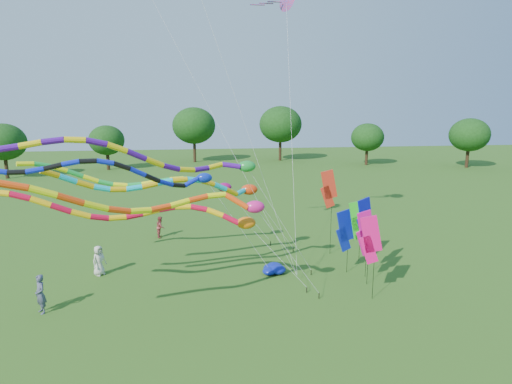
{
  "coord_description": "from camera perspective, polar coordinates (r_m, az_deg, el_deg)",
  "views": [
    {
      "loc": [
        -2.94,
        -17.69,
        9.46
      ],
      "look_at": [
        0.4,
        5.33,
        4.8
      ],
      "focal_mm": 30.0,
      "sensor_mm": 36.0,
      "label": 1
    }
  ],
  "objects": [
    {
      "name": "tube_kite_orange",
      "position": [
        17.2,
        -13.73,
        -1.17
      ],
      "size": [
        14.51,
        5.19,
        7.81
      ],
      "rotation": [
        0.0,
        0.0,
        0.32
      ],
      "color": "black",
      "rests_on": "ground"
    },
    {
      "name": "tube_kite_blue",
      "position": [
        20.68,
        -16.43,
        2.32
      ],
      "size": [
        13.01,
        4.39,
        7.81
      ],
      "rotation": [
        0.0,
        0.0,
        0.36
      ],
      "color": "black",
      "rests_on": "ground"
    },
    {
      "name": "ground",
      "position": [
        20.27,
        1.09,
        -16.49
      ],
      "size": [
        160.0,
        160.0,
        0.0
      ],
      "primitive_type": "plane",
      "color": "#295817",
      "rests_on": "ground"
    },
    {
      "name": "tube_kite_red",
      "position": [
        20.37,
        -12.36,
        -2.86
      ],
      "size": [
        13.77,
        1.77,
        6.63
      ],
      "rotation": [
        0.0,
        0.0,
        0.06
      ],
      "color": "black",
      "rests_on": "ground"
    },
    {
      "name": "person_a",
      "position": [
        26.17,
        -20.21,
        -8.57
      ],
      "size": [
        0.96,
        1.01,
        1.73
      ],
      "primitive_type": "imported",
      "rotation": [
        0.0,
        0.0,
        0.89
      ],
      "color": "beige",
      "rests_on": "ground"
    },
    {
      "name": "banner_pole_red",
      "position": [
        27.47,
        9.65,
        0.36
      ],
      "size": [
        1.16,
        0.13,
        5.58
      ],
      "rotation": [
        0.0,
        0.0,
        0.04
      ],
      "color": "black",
      "rests_on": "ground"
    },
    {
      "name": "tree_ring",
      "position": [
        14.61,
        11.96,
        -3.69
      ],
      "size": [
        118.35,
        114.08,
        9.67
      ],
      "color": "#382314",
      "rests_on": "ground"
    },
    {
      "name": "blue_nylon_heap",
      "position": [
        24.98,
        2.8,
        -10.45
      ],
      "size": [
        1.66,
        1.28,
        0.44
      ],
      "color": "#0B1A97",
      "rests_on": "ground"
    },
    {
      "name": "tube_kite_cyan",
      "position": [
        23.63,
        -9.06,
        0.75
      ],
      "size": [
        13.16,
        5.64,
        7.14
      ],
      "rotation": [
        0.0,
        0.0,
        0.43
      ],
      "color": "black",
      "rests_on": "ground"
    },
    {
      "name": "person_c",
      "position": [
        32.26,
        -12.61,
        -4.56
      ],
      "size": [
        0.65,
        0.8,
        1.57
      ],
      "primitive_type": "imported",
      "rotation": [
        0.0,
        0.0,
        1.5
      ],
      "color": "#9A3838",
      "rests_on": "ground"
    },
    {
      "name": "tube_kite_purple",
      "position": [
        19.64,
        -12.26,
        4.28
      ],
      "size": [
        14.46,
        5.07,
        8.89
      ],
      "rotation": [
        0.0,
        0.0,
        0.34
      ],
      "color": "black",
      "rests_on": "ground"
    },
    {
      "name": "person_b",
      "position": [
        22.66,
        -26.81,
        -12.06
      ],
      "size": [
        0.77,
        0.81,
        1.86
      ],
      "primitive_type": "imported",
      "rotation": [
        0.0,
        0.0,
        -0.9
      ],
      "color": "#454861",
      "rests_on": "ground"
    },
    {
      "name": "banner_pole_blue_a",
      "position": [
        24.88,
        11.74,
        -5.07
      ],
      "size": [
        1.15,
        0.32,
        3.79
      ],
      "rotation": [
        0.0,
        0.0,
        0.21
      ],
      "color": "black",
      "rests_on": "ground"
    },
    {
      "name": "banner_pole_magenta_a",
      "position": [
        21.72,
        15.0,
        -6.19
      ],
      "size": [
        1.15,
        0.33,
        4.33
      ],
      "rotation": [
        0.0,
        0.0,
        -0.22
      ],
      "color": "black",
      "rests_on": "ground"
    },
    {
      "name": "tube_kite_green",
      "position": [
        26.36,
        -13.05,
        1.44
      ],
      "size": [
        14.11,
        4.06,
        7.2
      ],
      "rotation": [
        0.0,
        0.0,
        0.28
      ],
      "color": "black",
      "rests_on": "ground"
    },
    {
      "name": "banner_pole_blue_b",
      "position": [
        24.27,
        14.29,
        -3.58
      ],
      "size": [
        1.12,
        0.48,
        4.63
      ],
      "rotation": [
        0.0,
        0.0,
        0.36
      ],
      "color": "black",
      "rests_on": "ground"
    },
    {
      "name": "delta_kite_high_c",
      "position": [
        28.85,
        4.02,
        24.23
      ],
      "size": [
        3.17,
        6.79,
        16.96
      ],
      "rotation": [
        0.0,
        0.0,
        0.5
      ],
      "color": "black",
      "rests_on": "ground"
    },
    {
      "name": "banner_pole_green",
      "position": [
        26.96,
        13.29,
        -3.73
      ],
      "size": [
        1.16,
        0.21,
        3.85
      ],
      "rotation": [
        0.0,
        0.0,
        -0.11
      ],
      "color": "black",
      "rests_on": "ground"
    },
    {
      "name": "banner_pole_magenta_b",
      "position": [
        23.39,
        14.38,
        -5.31
      ],
      "size": [
        1.16,
        0.27,
        4.16
      ],
      "rotation": [
        0.0,
        0.0,
        0.17
      ],
      "color": "black",
      "rests_on": "ground"
    }
  ]
}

